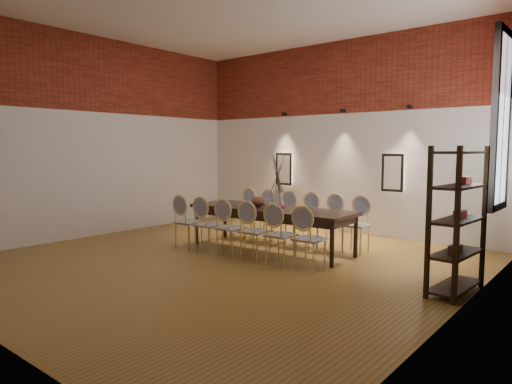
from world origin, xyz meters
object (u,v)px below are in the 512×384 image
Objects in this scene: chair_far_b at (263,215)px; vase at (277,200)px; chair_far_c at (283,217)px; dining_table at (271,229)px; chair_near_c at (231,228)px; book at (275,207)px; chair_far_f at (356,225)px; shelving_rack at (457,220)px; chair_far_e at (330,222)px; chair_near_b at (209,225)px; chair_near_e at (281,235)px; chair_far_a at (243,213)px; chair_near_f at (310,239)px; chair_near_d at (255,231)px; chair_near_a at (189,222)px; bowl at (258,202)px; chair_far_d at (306,220)px.

chair_far_b is 1.25m from vase.
dining_table is at bearing 108.14° from chair_far_c.
chair_near_c is 0.90m from book.
dining_table is 1.46m from chair_far_f.
chair_far_e is at bearing 158.02° from shelving_rack.
chair_near_b is 1.52m from chair_far_b.
chair_far_a is (-2.03, 1.47, 0.00)m from chair_near_e.
chair_near_b is at bearing -180.00° from chair_near_f.
chair_near_d and chair_far_f have the same top height.
shelving_rack is at bearing 4.74° from chair_near_d.
vase is at bearing 51.52° from chair_far_e.
chair_near_b is 1.00× the size of chair_near_d.
dining_table is 0.40m from book.
chair_far_f is (-0.04, 1.52, 0.00)m from chair_near_f.
chair_near_c is 3.46m from shelving_rack.
shelving_rack is (3.19, -0.43, 0.53)m from dining_table.
chair_far_b is 3.62× the size of book.
chair_near_a is at bearing -148.08° from book.
chair_near_c reaches higher than bowl.
chair_near_c is 2.13m from chair_far_f.
chair_far_f is (1.00, 0.03, 0.00)m from chair_far_d.
chair_near_f is 1.52m from chair_far_f.
chair_near_a is 1.57m from book.
chair_far_c is at bearing 92.91° from bowl.
bowl is (0.54, -0.80, 0.37)m from chair_far_b.
shelving_rack reaches higher than chair_near_f.
vase reaches higher than chair_near_e.
chair_far_a is at bearing 0.00° from chair_far_d.
chair_near_e is 1.00× the size of chair_far_b.
chair_near_f is at bearing -33.06° from vase.
chair_far_f is 3.92× the size of bowl.
vase is (1.41, -0.72, 0.43)m from chair_far_a.
chair_far_e reaches higher than dining_table.
chair_near_e is at bearing 123.23° from chair_far_c.
chair_near_a and chair_far_a have the same top height.
chair_far_c is at bearing 134.50° from chair_near_f.
chair_far_d and chair_far_f have the same top height.
chair_far_b is (-0.77, 0.74, 0.09)m from dining_table.
bowl is at bearing 59.43° from chair_far_d.
chair_far_b is 1.00× the size of chair_far_e.
book is (0.09, 0.02, 0.39)m from dining_table.
chair_far_f is 2.36m from shelving_rack.
chair_near_f is 1.00× the size of chair_far_c.
chair_far_c is at bearing 180.00° from chair_far_b.
bowl is at bearing -167.71° from dining_table.
dining_table is 1.07m from chair_near_b.
chair_near_f is at bearing 0.00° from chair_near_d.
chair_near_a is at bearing 180.00° from chair_near_f.
shelving_rack is at bearing -6.28° from bowl.
chair_far_f is at bearing -180.00° from chair_far_c.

